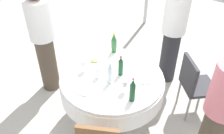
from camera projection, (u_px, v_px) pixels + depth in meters
ground_plane at (112, 118)px, 3.30m from camera, size 10.00×10.00×0.00m
dining_table at (112, 85)px, 2.95m from camera, size 1.25×1.25×0.74m
bottle_dark_green_rear at (133, 90)px, 2.46m from camera, size 0.06×0.06×0.29m
bottle_green_mid at (114, 43)px, 3.19m from camera, size 0.07×0.07×0.29m
bottle_clear_right at (110, 72)px, 2.68m from camera, size 0.06×0.06×0.31m
bottle_dark_green_inner at (121, 66)px, 2.81m from camera, size 0.06×0.06×0.26m
wine_glass_inner at (124, 84)px, 2.57m from camera, size 0.07×0.07×0.16m
wine_glass_left at (97, 71)px, 2.77m from camera, size 0.06×0.06×0.13m
wine_glass_east at (83, 64)px, 2.86m from camera, size 0.08×0.08×0.15m
wine_glass_south at (112, 70)px, 2.79m from camera, size 0.06×0.06×0.14m
plate_north at (145, 79)px, 2.80m from camera, size 0.20×0.20×0.02m
plate_front at (86, 89)px, 2.66m from camera, size 0.22×0.22×0.02m
plate_west at (135, 61)px, 3.08m from camera, size 0.25×0.25×0.02m
plate_far at (94, 62)px, 3.07m from camera, size 0.23×0.23×0.04m
spoon_mid at (115, 66)px, 3.01m from camera, size 0.08×0.17×0.00m
spoon_right at (103, 102)px, 2.50m from camera, size 0.16×0.11×0.00m
person_rear at (221, 110)px, 2.32m from camera, size 0.34×0.34×1.56m
person_mid at (43, 40)px, 3.32m from camera, size 0.34×0.34×1.62m
person_right at (173, 31)px, 3.48m from camera, size 0.34×0.34×1.63m
chair_south at (194, 83)px, 3.09m from camera, size 0.57×0.57×0.87m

